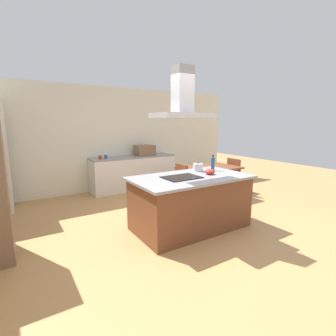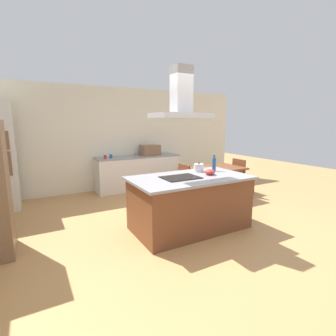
% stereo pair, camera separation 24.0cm
% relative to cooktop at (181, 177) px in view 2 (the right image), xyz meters
% --- Properties ---
extents(ground, '(16.00, 16.00, 0.00)m').
position_rel_cooktop_xyz_m(ground, '(0.19, 1.50, -0.91)').
color(ground, tan).
extents(wall_back, '(7.20, 0.10, 2.70)m').
position_rel_cooktop_xyz_m(wall_back, '(0.19, 3.25, 0.44)').
color(wall_back, silver).
rests_on(wall_back, ground).
extents(kitchen_island, '(1.99, 1.12, 0.90)m').
position_rel_cooktop_xyz_m(kitchen_island, '(0.19, 0.00, -0.45)').
color(kitchen_island, brown).
rests_on(kitchen_island, ground).
extents(cooktop, '(0.60, 0.44, 0.01)m').
position_rel_cooktop_xyz_m(cooktop, '(0.00, 0.00, 0.00)').
color(cooktop, black).
rests_on(cooktop, kitchen_island).
extents(tea_kettle, '(0.23, 0.18, 0.17)m').
position_rel_cooktop_xyz_m(tea_kettle, '(0.58, 0.30, 0.06)').
color(tea_kettle, silver).
rests_on(tea_kettle, kitchen_island).
extents(olive_oil_bottle, '(0.07, 0.07, 0.29)m').
position_rel_cooktop_xyz_m(olive_oil_bottle, '(0.85, 0.20, 0.12)').
color(olive_oil_bottle, navy).
rests_on(olive_oil_bottle, kitchen_island).
extents(mixing_bowl, '(0.17, 0.17, 0.10)m').
position_rel_cooktop_xyz_m(mixing_bowl, '(0.57, -0.04, 0.04)').
color(mixing_bowl, red).
rests_on(mixing_bowl, kitchen_island).
extents(back_counter, '(2.28, 0.62, 0.90)m').
position_rel_cooktop_xyz_m(back_counter, '(0.45, 2.88, -0.46)').
color(back_counter, silver).
rests_on(back_counter, ground).
extents(countertop_microwave, '(0.50, 0.38, 0.28)m').
position_rel_cooktop_xyz_m(countertop_microwave, '(0.80, 2.88, 0.13)').
color(countertop_microwave, brown).
rests_on(countertop_microwave, back_counter).
extents(coffee_mug_red, '(0.08, 0.08, 0.09)m').
position_rel_cooktop_xyz_m(coffee_mug_red, '(-0.47, 2.80, 0.04)').
color(coffee_mug_red, red).
rests_on(coffee_mug_red, back_counter).
extents(coffee_mug_blue, '(0.08, 0.08, 0.09)m').
position_rel_cooktop_xyz_m(coffee_mug_blue, '(-0.32, 2.83, 0.04)').
color(coffee_mug_blue, '#2D56B2').
rests_on(coffee_mug_blue, back_counter).
extents(dining_table, '(1.40, 0.90, 0.75)m').
position_rel_cooktop_xyz_m(dining_table, '(1.61, 1.14, -0.24)').
color(dining_table, brown).
rests_on(dining_table, ground).
extents(chair_at_right_end, '(0.42, 0.42, 0.89)m').
position_rel_cooktop_xyz_m(chair_at_right_end, '(2.53, 1.14, -0.40)').
color(chair_at_right_end, brown).
rests_on(chair_at_right_end, ground).
extents(chair_at_left_end, '(0.42, 0.42, 0.89)m').
position_rel_cooktop_xyz_m(chair_at_left_end, '(0.70, 1.14, -0.40)').
color(chair_at_left_end, brown).
rests_on(chair_at_left_end, ground).
extents(range_hood, '(0.90, 0.55, 0.78)m').
position_rel_cooktop_xyz_m(range_hood, '(0.00, 0.00, 1.20)').
color(range_hood, '#ADADB2').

